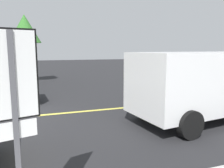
% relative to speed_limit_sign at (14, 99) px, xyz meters
% --- Properties ---
extents(ground_plane, '(80.00, 80.00, 0.00)m').
position_rel_speed_limit_sign_xyz_m(ground_plane, '(-0.87, 5.43, -1.76)').
color(ground_plane, '#262628').
extents(lane_marking_centre, '(28.00, 0.16, 0.01)m').
position_rel_speed_limit_sign_xyz_m(lane_marking_centre, '(2.13, 5.43, -1.76)').
color(lane_marking_centre, '#E0D14C').
extents(speed_limit_sign, '(0.53, 0.16, 2.52)m').
position_rel_speed_limit_sign_xyz_m(speed_limit_sign, '(0.00, 0.00, 0.00)').
color(speed_limit_sign, '#4C4C51').
rests_on(speed_limit_sign, ground_plane).
extents(white_van, '(5.42, 2.80, 2.20)m').
position_rel_speed_limit_sign_xyz_m(white_van, '(5.52, 3.23, -0.50)').
color(white_van, white).
rests_on(white_van, ground_plane).
extents(tree_left_verge, '(2.08, 2.08, 4.56)m').
position_rel_speed_limit_sign_xyz_m(tree_left_verge, '(-0.27, 13.90, 1.84)').
color(tree_left_verge, '#513823').
rests_on(tree_left_verge, ground_plane).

